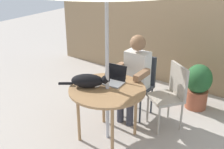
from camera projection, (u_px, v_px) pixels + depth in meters
name	position (u px, v px, depth m)	size (l,w,h in m)	color
ground_plane	(108.00, 137.00, 3.79)	(14.00, 14.00, 0.00)	#ADA399
fence_back	(177.00, 39.00, 4.97)	(5.31, 0.08, 1.73)	#937756
patio_table	(107.00, 93.00, 3.52)	(0.96, 0.96, 0.73)	#9E754C
chair_occupied	(140.00, 80.00, 4.17)	(0.40, 0.40, 0.90)	#33383F
chair_empty	(171.00, 91.00, 3.84)	(0.56, 0.56, 0.90)	#B2A899
person_seated	(135.00, 73.00, 3.98)	(0.48, 0.48, 1.24)	white
laptop	(114.00, 77.00, 3.64)	(0.33, 0.28, 0.21)	gray
cat	(89.00, 81.00, 3.49)	(0.59, 0.37, 0.17)	black
potted_plant_near_fence	(198.00, 85.00, 4.36)	(0.40, 0.40, 0.72)	#9E5138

